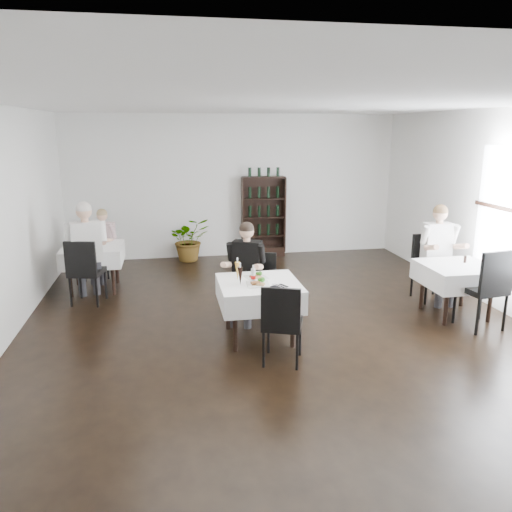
{
  "coord_description": "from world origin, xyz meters",
  "views": [
    {
      "loc": [
        -1.43,
        -6.05,
        2.69
      ],
      "look_at": [
        -0.3,
        0.2,
        1.07
      ],
      "focal_mm": 35.0,
      "sensor_mm": 36.0,
      "label": 1
    }
  ],
  "objects_px": {
    "main_table": "(259,293)",
    "wine_shelf": "(263,217)",
    "diner_main": "(246,265)",
    "potted_tree": "(189,239)"
  },
  "relations": [
    {
      "from": "wine_shelf",
      "to": "main_table",
      "type": "relative_size",
      "value": 1.7
    },
    {
      "from": "wine_shelf",
      "to": "diner_main",
      "type": "height_order",
      "value": "wine_shelf"
    },
    {
      "from": "wine_shelf",
      "to": "potted_tree",
      "type": "height_order",
      "value": "wine_shelf"
    },
    {
      "from": "main_table",
      "to": "wine_shelf",
      "type": "bearing_deg",
      "value": 78.22
    },
    {
      "from": "wine_shelf",
      "to": "main_table",
      "type": "height_order",
      "value": "wine_shelf"
    },
    {
      "from": "potted_tree",
      "to": "main_table",
      "type": "bearing_deg",
      "value": -80.56
    },
    {
      "from": "wine_shelf",
      "to": "diner_main",
      "type": "xyz_separation_m",
      "value": [
        -0.97,
        -3.67,
        -0.01
      ]
    },
    {
      "from": "potted_tree",
      "to": "diner_main",
      "type": "xyz_separation_m",
      "value": [
        0.63,
        -3.56,
        0.38
      ]
    },
    {
      "from": "wine_shelf",
      "to": "potted_tree",
      "type": "distance_m",
      "value": 1.65
    },
    {
      "from": "wine_shelf",
      "to": "diner_main",
      "type": "bearing_deg",
      "value": -104.85
    }
  ]
}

